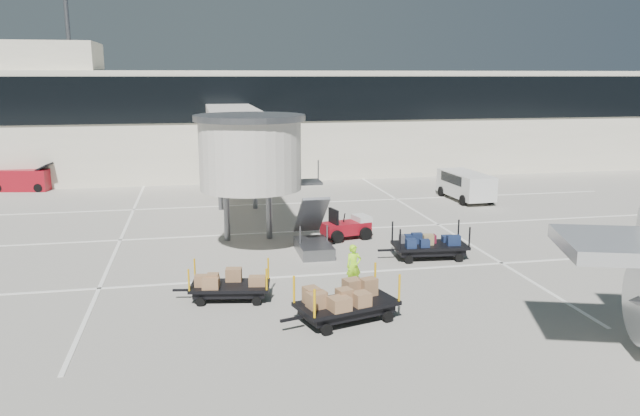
# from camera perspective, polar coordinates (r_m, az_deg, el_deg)

# --- Properties ---
(ground) EXTENTS (140.00, 140.00, 0.00)m
(ground) POSITION_cam_1_polar(r_m,az_deg,el_deg) (23.17, 5.19, -7.35)
(ground) COLOR #B5AFA2
(ground) RESTS_ON ground
(lane_markings) EXTENTS (40.00, 30.00, 0.02)m
(lane_markings) POSITION_cam_1_polar(r_m,az_deg,el_deg) (31.73, -0.74, -1.94)
(lane_markings) COLOR white
(lane_markings) RESTS_ON ground
(terminal) EXTENTS (64.00, 12.11, 15.20)m
(terminal) POSITION_cam_1_polar(r_m,az_deg,el_deg) (51.34, -4.68, 8.02)
(terminal) COLOR silver
(terminal) RESTS_ON ground
(jet_bridge) EXTENTS (5.70, 20.40, 6.03)m
(jet_bridge) POSITION_cam_1_polar(r_m,az_deg,el_deg) (33.45, -7.30, 6.13)
(jet_bridge) COLOR beige
(jet_bridge) RESTS_ON ground
(baggage_tug) EXTENTS (2.47, 1.87, 1.50)m
(baggage_tug) POSITION_cam_1_polar(r_m,az_deg,el_deg) (29.90, 2.49, -1.76)
(baggage_tug) COLOR maroon
(baggage_tug) RESTS_ON ground
(suitcase_cart) EXTENTS (3.86, 1.79, 1.49)m
(suitcase_cart) POSITION_cam_1_polar(r_m,az_deg,el_deg) (27.07, 10.04, -3.43)
(suitcase_cart) COLOR black
(suitcase_cart) RESTS_ON ground
(box_cart_near) EXTENTS (3.96, 2.40, 1.52)m
(box_cart_near) POSITION_cam_1_polar(r_m,az_deg,el_deg) (20.03, 2.44, -8.61)
(box_cart_near) COLOR black
(box_cart_near) RESTS_ON ground
(box_cart_far) EXTENTS (3.43, 1.79, 1.31)m
(box_cart_far) POSITION_cam_1_polar(r_m,az_deg,el_deg) (22.05, -8.23, -7.07)
(box_cart_far) COLOR black
(box_cart_far) RESTS_ON ground
(ground_worker) EXTENTS (0.64, 0.46, 1.61)m
(ground_worker) POSITION_cam_1_polar(r_m,az_deg,el_deg) (23.04, 3.10, -5.32)
(ground_worker) COLOR #A6FF1A
(ground_worker) RESTS_ON ground
(minivan) EXTENTS (2.22, 4.66, 1.73)m
(minivan) POSITION_cam_1_polar(r_m,az_deg,el_deg) (40.11, 13.10, 2.20)
(minivan) COLOR silver
(minivan) RESTS_ON ground
(belt_loader) EXTENTS (4.13, 2.17, 1.90)m
(belt_loader) POSITION_cam_1_polar(r_m,az_deg,el_deg) (46.92, -25.56, 2.34)
(belt_loader) COLOR maroon
(belt_loader) RESTS_ON ground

